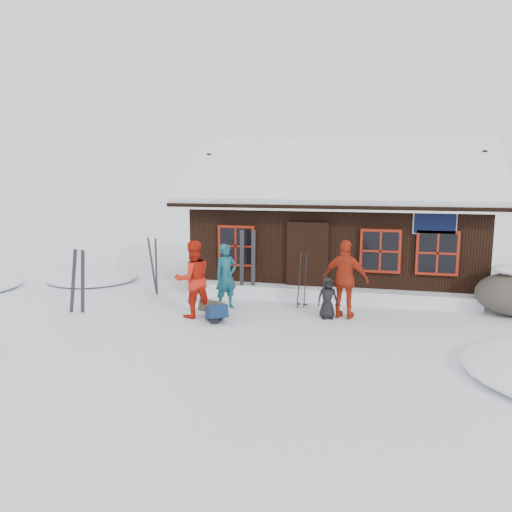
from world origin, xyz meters
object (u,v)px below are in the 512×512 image
Objects in this scene: skier_teal at (226,276)px; ski_poles at (302,281)px; ski_pair_left at (78,282)px; skier_crouched at (327,298)px; backpack_olive at (212,309)px; skier_orange_right at (346,279)px; backpack_blue at (217,315)px; skier_orange_left at (193,279)px.

skier_teal is 1.90m from ski_poles.
skier_crouched is at bearing 11.44° from ski_pair_left.
ski_poles is at bearing -30.78° from skier_teal.
ski_poles is 2.79× the size of backpack_olive.
skier_orange_right is 0.60m from skier_crouched.
skier_orange_right is at bearing -50.13° from skier_teal.
backpack_olive is at bearing 89.43° from backpack_blue.
skier_teal is at bearing 9.03° from skier_orange_right.
backpack_blue is 1.07× the size of backpack_olive.
backpack_olive is (-0.14, -0.71, -0.67)m from skier_teal.
skier_teal is at bearing -159.49° from skier_orange_left.
skier_orange_left is 1.24× the size of ski_poles.
ski_poles is (2.35, 1.44, -0.21)m from skier_orange_left.
skier_orange_right is at bearing 26.75° from backpack_olive.
ski_poles is (5.15, 1.80, -0.06)m from ski_pair_left.
skier_teal is 0.90× the size of skier_orange_left.
ski_pair_left is at bearing -160.71° from ski_poles.
skier_teal is 0.98m from backpack_olive.
skier_crouched is at bearing 32.32° from skier_orange_right.
skier_orange_right is 1.33m from ski_poles.
ski_poles is at bearing 48.89° from backpack_olive.
skier_crouched is 0.61× the size of ski_pair_left.
ski_pair_left is at bearing 150.23° from backpack_blue.
skier_crouched is at bearing -49.19° from ski_poles.
backpack_blue reaches higher than backpack_olive.
skier_teal is 1.66× the size of skier_crouched.
backpack_blue is at bearing -42.64° from backpack_olive.
skier_orange_right reaches higher than skier_orange_left.
ski_pair_left is 3.08× the size of backpack_olive.
ski_poles is at bearing 21.37° from ski_pair_left.
skier_teal reaches higher than ski_poles.
skier_crouched is 0.67× the size of ski_poles.
skier_teal is at bearing 65.78° from backpack_blue.
backpack_olive is at bearing -147.88° from ski_poles.
ski_pair_left is (-5.88, -0.97, 0.26)m from skier_crouched.
skier_orange_left is 3.25× the size of backpack_blue.
backpack_olive is (-2.69, -0.40, -0.35)m from skier_crouched.
backpack_blue is (-1.68, -1.72, -0.54)m from ski_poles.
skier_orange_left is (-0.52, -0.91, 0.09)m from skier_teal.
skier_orange_left is at bearing -148.44° from ski_poles.
skier_teal is 1.06m from skier_orange_left.
skier_teal is at bearing 23.06° from ski_pair_left.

